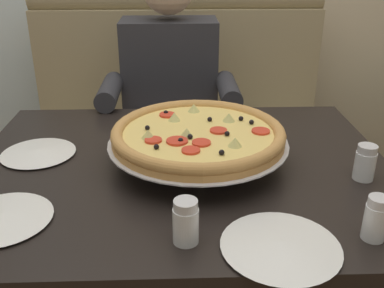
# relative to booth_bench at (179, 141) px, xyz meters

# --- Properties ---
(booth_bench) EXTENTS (1.44, 0.78, 1.13)m
(booth_bench) POSITION_rel_booth_bench_xyz_m (0.00, 0.00, 0.00)
(booth_bench) COLOR #998966
(booth_bench) RESTS_ON ground_plane
(dining_table) EXTENTS (1.17, 0.92, 0.74)m
(dining_table) POSITION_rel_booth_bench_xyz_m (0.00, -0.93, 0.25)
(dining_table) COLOR black
(dining_table) RESTS_ON ground_plane
(diner_main) EXTENTS (0.54, 0.64, 1.27)m
(diner_main) POSITION_rel_booth_bench_xyz_m (-0.04, -0.27, 0.31)
(diner_main) COLOR #2D3342
(diner_main) RESTS_ON ground_plane
(pizza) EXTENTS (0.49, 0.49, 0.12)m
(pizza) POSITION_rel_booth_bench_xyz_m (0.05, -0.92, 0.43)
(pizza) COLOR silver
(pizza) RESTS_ON dining_table
(shaker_parmesan) EXTENTS (0.05, 0.05, 0.10)m
(shaker_parmesan) POSITION_rel_booth_bench_xyz_m (0.40, -1.28, 0.39)
(shaker_parmesan) COLOR white
(shaker_parmesan) RESTS_ON dining_table
(shaker_pepper_flakes) EXTENTS (0.05, 0.05, 0.10)m
(shaker_pepper_flakes) POSITION_rel_booth_bench_xyz_m (0.48, -1.03, 0.39)
(shaker_pepper_flakes) COLOR white
(shaker_pepper_flakes) RESTS_ON dining_table
(shaker_oregano) EXTENTS (0.05, 0.05, 0.10)m
(shaker_oregano) POSITION_rel_booth_bench_xyz_m (0.01, -1.28, 0.39)
(shaker_oregano) COLOR white
(shaker_oregano) RESTS_ON dining_table
(plate_near_left) EXTENTS (0.22, 0.22, 0.02)m
(plate_near_left) POSITION_rel_booth_bench_xyz_m (-0.40, -1.19, 0.36)
(plate_near_left) COLOR white
(plate_near_left) RESTS_ON dining_table
(plate_near_right) EXTENTS (0.25, 0.25, 0.02)m
(plate_near_right) POSITION_rel_booth_bench_xyz_m (0.20, -1.31, 0.36)
(plate_near_right) COLOR white
(plate_near_right) RESTS_ON dining_table
(plate_far_side) EXTENTS (0.21, 0.21, 0.02)m
(plate_far_side) POSITION_rel_booth_bench_xyz_m (-0.41, -0.85, 0.36)
(plate_far_side) COLOR white
(plate_far_side) RESTS_ON dining_table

